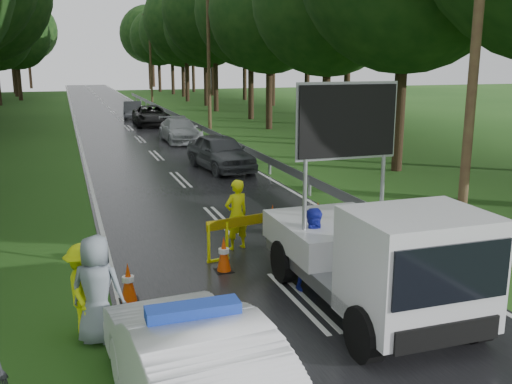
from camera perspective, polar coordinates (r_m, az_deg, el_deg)
name	(u,v)px	position (r m, az deg, el deg)	size (l,w,h in m)	color
ground	(301,301)	(11.28, 4.55, -10.85)	(160.00, 160.00, 0.00)	#204B15
road	(129,128)	(39.93, -12.63, 6.26)	(7.00, 140.00, 0.02)	black
guardrail	(183,119)	(40.10, -7.31, 7.27)	(0.12, 60.06, 0.70)	gray
utility_pole_near	(476,38)	(14.77, 21.18, 14.18)	(1.40, 0.24, 10.00)	#452B20
utility_pole_mid	(209,52)	(38.60, -4.76, 13.82)	(1.40, 0.24, 10.00)	#452B20
utility_pole_far	(150,55)	(64.14, -10.52, 13.37)	(1.40, 0.24, 10.00)	#452B20
police_sedan	(195,373)	(7.48, -6.13, -17.53)	(1.98, 4.76, 1.68)	silver
work_truck	(376,256)	(10.57, 11.95, -6.27)	(2.33, 5.17, 4.11)	gray
barrier	(253,225)	(13.50, -0.30, -3.30)	(2.39, 0.52, 1.00)	#DFE60C
officer	(236,215)	(13.90, -1.97, -2.30)	(0.64, 0.42, 1.76)	#DDE40C
civilian	(315,249)	(11.58, 5.95, -5.70)	(0.83, 0.64, 1.70)	#1922A3
bystander_left	(83,289)	(10.18, -16.91, -9.27)	(1.02, 0.59, 1.58)	#E3F80D
bystander_right	(97,290)	(9.76, -15.61, -9.40)	(0.90, 0.58, 1.84)	slate
queue_car_first	(220,152)	(24.16, -3.58, 4.01)	(1.78, 4.42, 1.51)	#42454A
queue_car_second	(180,130)	(32.63, -7.61, 6.14)	(1.86, 4.56, 1.32)	#ADB1B6
queue_car_third	(151,116)	(41.05, -10.46, 7.51)	(2.32, 5.03, 1.40)	black
queue_car_fourth	(133,110)	(46.91, -12.23, 8.05)	(1.37, 3.93, 1.30)	#3E4045
cone_near_left	(162,331)	(9.54, -9.42, -13.51)	(0.32, 0.32, 0.67)	black
cone_center	(224,255)	(12.58, -3.23, -6.29)	(0.39, 0.39, 0.82)	black
cone_far	(273,220)	(15.22, 1.66, -2.80)	(0.39, 0.39, 0.82)	black
cone_left_mid	(128,283)	(11.32, -12.65, -8.90)	(0.38, 0.38, 0.80)	black
cone_right	(318,215)	(15.96, 6.19, -2.27)	(0.35, 0.35, 0.73)	black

